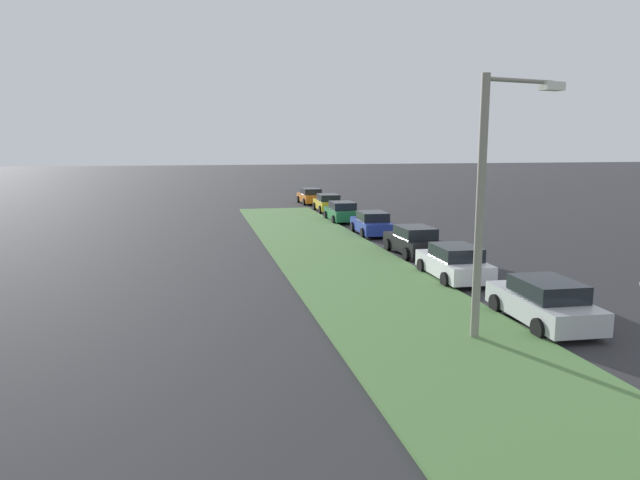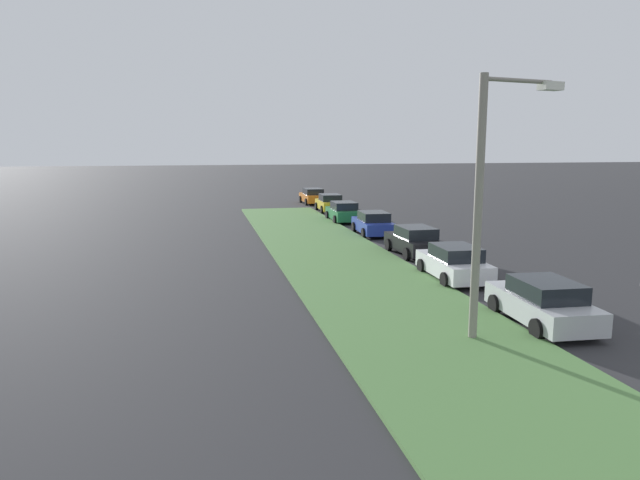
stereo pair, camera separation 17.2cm
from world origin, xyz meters
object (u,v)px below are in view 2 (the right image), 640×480
(parked_car_yellow, at_px, (330,203))
(streetlight, at_px, (489,189))
(parked_car_silver, at_px, (543,303))
(parked_car_blue, at_px, (373,224))
(parked_car_black, at_px, (415,241))
(parked_car_white, at_px, (454,263))
(parked_car_green, at_px, (343,212))
(parked_car_orange, at_px, (313,196))

(parked_car_yellow, bearing_deg, streetlight, 176.76)
(parked_car_yellow, bearing_deg, parked_car_silver, -178.86)
(parked_car_blue, distance_m, parked_car_yellow, 12.90)
(parked_car_black, distance_m, parked_car_blue, 6.68)
(parked_car_white, xyz_separation_m, parked_car_blue, (12.24, -0.25, 0.00))
(parked_car_silver, relative_size, parked_car_blue, 1.00)
(parked_car_white, height_order, streetlight, streetlight)
(parked_car_silver, relative_size, streetlight, 0.58)
(parked_car_silver, bearing_deg, parked_car_green, 3.02)
(parked_car_blue, relative_size, streetlight, 0.58)
(parked_car_orange, bearing_deg, parked_car_silver, 178.25)
(parked_car_green, xyz_separation_m, streetlight, (-25.75, 2.35, 3.67))
(parked_car_yellow, relative_size, streetlight, 0.58)
(parked_car_blue, relative_size, parked_car_yellow, 1.01)
(parked_car_white, xyz_separation_m, parked_car_green, (18.67, 0.02, 0.00))
(streetlight, bearing_deg, parked_car_green, -5.23)
(parked_car_black, relative_size, streetlight, 0.58)
(parked_car_green, bearing_deg, parked_car_blue, -176.58)
(parked_car_white, relative_size, parked_car_yellow, 1.00)
(parked_car_orange, bearing_deg, parked_car_white, 178.02)
(parked_car_silver, bearing_deg, parked_car_orange, 2.49)
(parked_car_white, distance_m, parked_car_orange, 31.70)
(parked_car_green, bearing_deg, parked_car_white, -178.99)
(parked_car_green, bearing_deg, streetlight, 175.71)
(parked_car_silver, bearing_deg, streetlight, 111.68)
(parked_car_orange, relative_size, streetlight, 0.58)
(parked_car_silver, distance_m, parked_car_yellow, 31.37)
(parked_car_orange, bearing_deg, parked_car_black, 178.82)
(parked_car_green, bearing_deg, parked_car_yellow, -3.15)
(parked_car_white, relative_size, parked_car_blue, 1.00)
(parked_car_blue, bearing_deg, parked_car_black, -176.03)
(parked_car_green, xyz_separation_m, parked_car_yellow, (6.47, -0.46, 0.00))
(parked_car_silver, distance_m, parked_car_black, 11.78)
(parked_car_white, height_order, parked_car_blue, same)
(parked_car_black, height_order, streetlight, streetlight)
(parked_car_silver, distance_m, streetlight, 4.51)
(parked_car_silver, relative_size, parked_car_orange, 1.01)
(parked_car_white, bearing_deg, parked_car_blue, 0.81)
(parked_car_silver, relative_size, parked_car_black, 1.02)
(parked_car_green, bearing_deg, parked_car_black, -177.18)
(parked_car_black, bearing_deg, parked_car_silver, 178.04)
(streetlight, bearing_deg, parked_car_black, -12.45)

